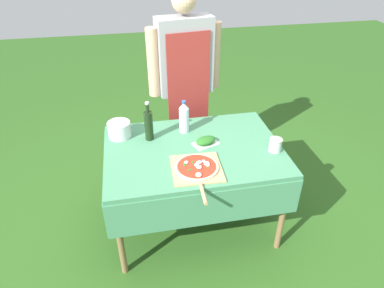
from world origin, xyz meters
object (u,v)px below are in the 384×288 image
object	(u,v)px
person_cook	(185,75)
sauce_jar	(275,146)
oil_bottle	(149,125)
water_bottle	(184,117)
prep_table	(194,157)
mixing_tub	(119,130)
herb_container	(206,141)
pizza_on_peel	(197,168)

from	to	relation	value
person_cook	sauce_jar	size ratio (longest dim) A/B	17.62
oil_bottle	water_bottle	distance (m)	0.29
prep_table	person_cook	size ratio (longest dim) A/B	0.76
person_cook	mixing_tub	bearing A→B (deg)	30.21
oil_bottle	mixing_tub	world-z (taller)	oil_bottle
person_cook	water_bottle	world-z (taller)	person_cook
oil_bottle	water_bottle	size ratio (longest dim) A/B	1.17
prep_table	water_bottle	world-z (taller)	water_bottle
oil_bottle	mixing_tub	size ratio (longest dim) A/B	1.79
prep_table	water_bottle	xyz separation A→B (m)	(-0.03, 0.25, 0.21)
herb_container	mixing_tub	distance (m)	0.67
pizza_on_peel	water_bottle	world-z (taller)	water_bottle
pizza_on_peel	person_cook	bearing A→B (deg)	86.91
pizza_on_peel	oil_bottle	xyz separation A→B (m)	(-0.28, 0.45, 0.11)
pizza_on_peel	water_bottle	xyz separation A→B (m)	(0.00, 0.52, 0.11)
prep_table	sauce_jar	distance (m)	0.60
water_bottle	mixing_tub	size ratio (longest dim) A/B	1.53
oil_bottle	sauce_jar	distance (m)	0.94
water_bottle	mixing_tub	xyz separation A→B (m)	(-0.50, 0.02, -0.07)
prep_table	pizza_on_peel	size ratio (longest dim) A/B	2.50
herb_container	prep_table	bearing A→B (deg)	-158.00
pizza_on_peel	oil_bottle	world-z (taller)	oil_bottle
herb_container	sauce_jar	bearing A→B (deg)	-20.95
water_bottle	sauce_jar	size ratio (longest dim) A/B	2.72
oil_bottle	water_bottle	world-z (taller)	oil_bottle
oil_bottle	prep_table	bearing A→B (deg)	-32.21
oil_bottle	person_cook	bearing A→B (deg)	55.89
oil_bottle	sauce_jar	world-z (taller)	oil_bottle
sauce_jar	mixing_tub	bearing A→B (deg)	159.34
person_cook	water_bottle	distance (m)	0.52
prep_table	oil_bottle	bearing A→B (deg)	147.79
prep_table	pizza_on_peel	xyz separation A→B (m)	(-0.03, -0.26, 0.10)
herb_container	oil_bottle	bearing A→B (deg)	159.47
pizza_on_peel	oil_bottle	distance (m)	0.54
herb_container	sauce_jar	size ratio (longest dim) A/B	2.23
oil_bottle	herb_container	world-z (taller)	oil_bottle
person_cook	oil_bottle	size ratio (longest dim) A/B	5.52
person_cook	pizza_on_peel	xyz separation A→B (m)	(-0.10, -1.01, -0.26)
oil_bottle	sauce_jar	xyz separation A→B (m)	(0.88, -0.33, -0.08)
water_bottle	herb_container	world-z (taller)	water_bottle
prep_table	sauce_jar	size ratio (longest dim) A/B	13.38
person_cook	mixing_tub	xyz separation A→B (m)	(-0.60, -0.47, -0.22)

